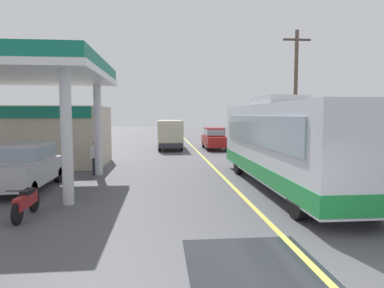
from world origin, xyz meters
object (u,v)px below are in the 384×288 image
at_px(coach_bus_main, 286,145).
at_px(car_at_pump, 26,164).
at_px(minibus_opposing_lane, 170,132).
at_px(motorcycle_parked_forecourt, 26,202).
at_px(car_trailing_behind_bus, 214,137).
at_px(pedestrian_near_pump, 95,156).

distance_m(coach_bus_main, car_at_pump, 10.18).
bearing_deg(minibus_opposing_lane, car_at_pump, -111.10).
bearing_deg(motorcycle_parked_forecourt, minibus_opposing_lane, 76.57).
bearing_deg(minibus_opposing_lane, car_trailing_behind_bus, -13.75).
height_order(car_at_pump, minibus_opposing_lane, minibus_opposing_lane).
height_order(coach_bus_main, car_trailing_behind_bus, coach_bus_main).
relative_size(minibus_opposing_lane, motorcycle_parked_forecourt, 3.41).
xyz_separation_m(minibus_opposing_lane, pedestrian_near_pump, (-3.95, -12.38, -0.54)).
relative_size(motorcycle_parked_forecourt, car_trailing_behind_bus, 0.43).
bearing_deg(pedestrian_near_pump, car_at_pump, -123.14).
height_order(coach_bus_main, pedestrian_near_pump, coach_bus_main).
bearing_deg(car_at_pump, car_trailing_behind_bus, 56.27).
xyz_separation_m(coach_bus_main, pedestrian_near_pump, (-8.10, 3.76, -0.79)).
distance_m(coach_bus_main, pedestrian_near_pump, 8.97).
xyz_separation_m(car_at_pump, motorcycle_parked_forecourt, (1.39, -3.71, -0.57)).
distance_m(motorcycle_parked_forecourt, pedestrian_near_pump, 6.87).
bearing_deg(car_trailing_behind_bus, motorcycle_parked_forecourt, -114.51).
xyz_separation_m(pedestrian_near_pump, car_trailing_behind_bus, (7.70, 11.46, 0.08)).
bearing_deg(car_at_pump, minibus_opposing_lane, 68.90).
bearing_deg(car_trailing_behind_bus, pedestrian_near_pump, -123.89).
xyz_separation_m(motorcycle_parked_forecourt, car_trailing_behind_bus, (8.34, 18.28, 0.57)).
xyz_separation_m(minibus_opposing_lane, car_trailing_behind_bus, (3.75, -0.92, -0.46)).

